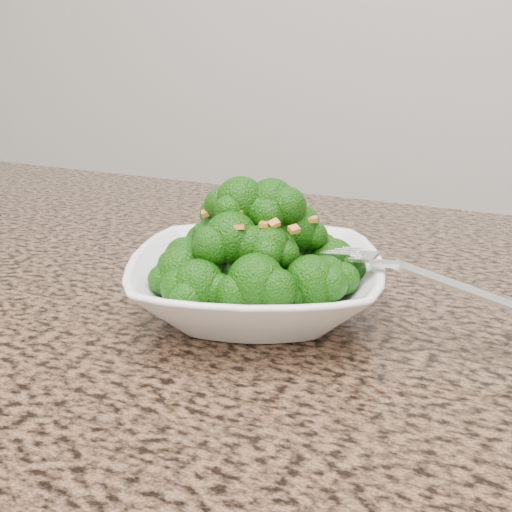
% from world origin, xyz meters
% --- Properties ---
extents(granite_counter, '(1.64, 1.04, 0.03)m').
position_xyz_m(granite_counter, '(0.00, 0.30, 0.89)').
color(granite_counter, brown).
rests_on(granite_counter, cabinet).
extents(bowl, '(0.26, 0.26, 0.05)m').
position_xyz_m(bowl, '(0.08, 0.41, 0.92)').
color(bowl, white).
rests_on(bowl, granite_counter).
extents(broccoli_pile, '(0.18, 0.18, 0.08)m').
position_xyz_m(broccoli_pile, '(0.08, 0.41, 0.99)').
color(broccoli_pile, '#185709').
rests_on(broccoli_pile, bowl).
extents(garlic_topping, '(0.11, 0.11, 0.01)m').
position_xyz_m(garlic_topping, '(0.08, 0.41, 1.03)').
color(garlic_topping, orange).
rests_on(garlic_topping, broccoli_pile).
extents(fork, '(0.18, 0.03, 0.01)m').
position_xyz_m(fork, '(0.18, 0.42, 0.96)').
color(fork, silver).
rests_on(fork, bowl).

